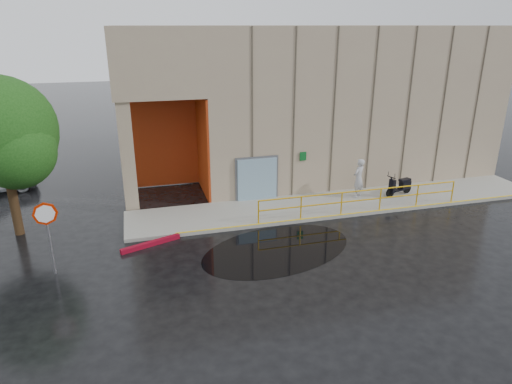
{
  "coord_description": "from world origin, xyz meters",
  "views": [
    {
      "loc": [
        -5.26,
        -13.84,
        8.05
      ],
      "look_at": [
        -0.65,
        3.0,
        1.62
      ],
      "focal_mm": 32.0,
      "sensor_mm": 36.0,
      "label": 1
    }
  ],
  "objects_px": {
    "scooter": "(400,181)",
    "red_curb": "(151,244)",
    "person": "(359,178)",
    "stop_sign": "(47,223)",
    "tree_near": "(4,136)"
  },
  "relations": [
    {
      "from": "person",
      "to": "stop_sign",
      "type": "height_order",
      "value": "stop_sign"
    },
    {
      "from": "scooter",
      "to": "tree_near",
      "type": "distance_m",
      "value": 17.36
    },
    {
      "from": "stop_sign",
      "to": "scooter",
      "type": "bearing_deg",
      "value": 25.27
    },
    {
      "from": "scooter",
      "to": "red_curb",
      "type": "xyz_separation_m",
      "value": [
        -12.08,
        -2.1,
        -0.78
      ]
    },
    {
      "from": "person",
      "to": "tree_near",
      "type": "bearing_deg",
      "value": -33.01
    },
    {
      "from": "scooter",
      "to": "person",
      "type": "bearing_deg",
      "value": 156.95
    },
    {
      "from": "scooter",
      "to": "tree_near",
      "type": "xyz_separation_m",
      "value": [
        -17.06,
        0.27,
        3.23
      ]
    },
    {
      "from": "stop_sign",
      "to": "tree_near",
      "type": "height_order",
      "value": "tree_near"
    },
    {
      "from": "person",
      "to": "stop_sign",
      "type": "relative_size",
      "value": 0.72
    },
    {
      "from": "person",
      "to": "red_curb",
      "type": "relative_size",
      "value": 0.8
    },
    {
      "from": "red_curb",
      "to": "stop_sign",
      "type": "bearing_deg",
      "value": -158.44
    },
    {
      "from": "scooter",
      "to": "tree_near",
      "type": "bearing_deg",
      "value": 164.31
    },
    {
      "from": "scooter",
      "to": "red_curb",
      "type": "distance_m",
      "value": 12.29
    },
    {
      "from": "stop_sign",
      "to": "tree_near",
      "type": "xyz_separation_m",
      "value": [
        -1.69,
        3.66,
        2.18
      ]
    },
    {
      "from": "person",
      "to": "scooter",
      "type": "relative_size",
      "value": 1.15
    }
  ]
}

